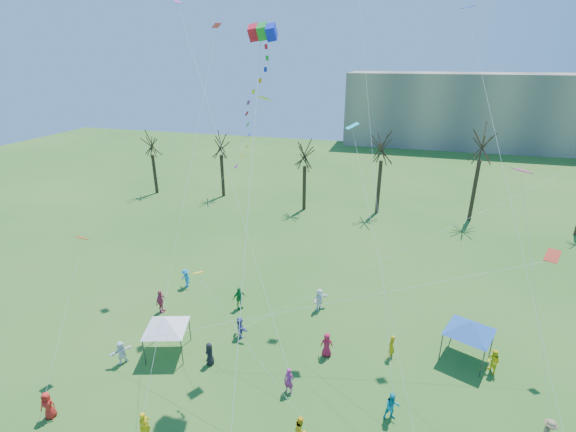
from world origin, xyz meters
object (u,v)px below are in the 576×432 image
(distant_building, at_px, (493,111))
(canopy_tent_white, at_px, (166,323))
(canopy_tent_blue, at_px, (470,326))
(big_box_kite, at_px, (256,112))

(distant_building, height_order, canopy_tent_white, distant_building)
(distant_building, bearing_deg, canopy_tent_white, -112.36)
(distant_building, xyz_separation_m, canopy_tent_blue, (-12.54, -71.15, -5.09))
(canopy_tent_white, relative_size, canopy_tent_blue, 0.99)
(canopy_tent_blue, bearing_deg, big_box_kite, -169.77)
(distant_building, height_order, big_box_kite, big_box_kite)
(big_box_kite, bearing_deg, canopy_tent_white, -157.08)
(canopy_tent_white, distance_m, canopy_tent_blue, 19.27)
(distant_building, xyz_separation_m, big_box_kite, (-25.54, -73.49, 7.88))
(big_box_kite, bearing_deg, canopy_tent_blue, 10.23)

